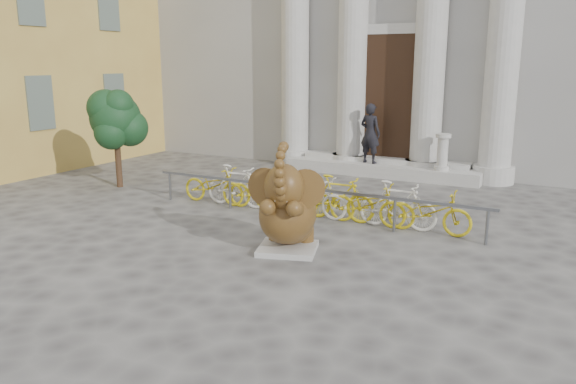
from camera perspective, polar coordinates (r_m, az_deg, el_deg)
The scene contains 7 objects.
ground at distance 9.39m, azimuth -9.51°, elevation -8.28°, with size 80.00×80.00×0.00m, color #474442.
entrance_steps at distance 17.46m, azimuth 9.48°, elevation 2.31°, with size 6.00×1.20×0.36m, color #A8A59E.
elephant_statue at distance 10.10m, azimuth -0.07°, elevation -2.07°, with size 1.37×1.64×2.07m.
bike_rack at distance 12.50m, azimuth 2.37°, elevation -0.30°, with size 8.00×0.53×1.00m.
tree at distance 15.97m, azimuth -17.09°, elevation 7.06°, with size 1.55×1.41×2.68m.
pedestrian at distance 17.31m, azimuth 8.35°, elevation 5.91°, with size 0.66×0.44×1.82m, color black.
balustrade_post at distance 16.57m, azimuth 15.41°, elevation 3.78°, with size 0.43×0.43×1.05m.
Camera 1 is at (5.40, -6.89, 3.39)m, focal length 35.00 mm.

